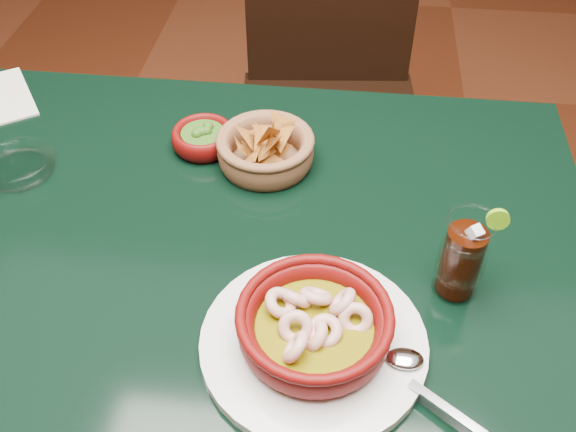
# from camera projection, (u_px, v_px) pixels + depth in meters

# --- Properties ---
(dining_table) EXTENTS (1.20, 0.80, 0.75)m
(dining_table) POSITION_uv_depth(u_px,v_px,m) (204.00, 271.00, 1.04)
(dining_table) COLOR black
(dining_table) RESTS_ON ground
(dining_chair) EXTENTS (0.49, 0.49, 0.97)m
(dining_chair) POSITION_uv_depth(u_px,v_px,m) (330.00, 94.00, 1.62)
(dining_chair) COLOR black
(dining_chair) RESTS_ON ground
(shrimp_plate) EXTENTS (0.37, 0.29, 0.08)m
(shrimp_plate) POSITION_uv_depth(u_px,v_px,m) (315.00, 330.00, 0.80)
(shrimp_plate) COLOR silver
(shrimp_plate) RESTS_ON dining_table
(chip_basket) EXTENTS (0.19, 0.19, 0.11)m
(chip_basket) POSITION_uv_depth(u_px,v_px,m) (266.00, 150.00, 1.06)
(chip_basket) COLOR brown
(chip_basket) RESTS_ON dining_table
(guacamole_ramekin) EXTENTS (0.13, 0.13, 0.04)m
(guacamole_ramekin) POSITION_uv_depth(u_px,v_px,m) (203.00, 138.00, 1.10)
(guacamole_ramekin) COLOR #510706
(guacamole_ramekin) RESTS_ON dining_table
(cola_drink) EXTENTS (0.13, 0.13, 0.15)m
(cola_drink) POSITION_uv_depth(u_px,v_px,m) (462.00, 257.00, 0.84)
(cola_drink) COLOR white
(cola_drink) RESTS_ON dining_table
(glass_ashtray) EXTENTS (0.13, 0.13, 0.03)m
(glass_ashtray) POSITION_uv_depth(u_px,v_px,m) (18.00, 165.00, 1.06)
(glass_ashtray) COLOR white
(glass_ashtray) RESTS_ON dining_table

